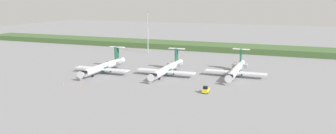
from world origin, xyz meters
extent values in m
plane|color=gray|center=(0.00, 30.00, 0.00)|extent=(500.00, 500.00, 0.00)
cube|color=#426033|center=(0.00, 76.02, 1.58)|extent=(320.00, 20.00, 3.15)
cylinder|color=silver|center=(-24.88, 1.01, 2.45)|extent=(2.70, 24.00, 2.70)
cone|color=silver|center=(-24.88, -12.49, 2.45)|extent=(2.70, 3.00, 2.70)
cone|color=silver|center=(-24.88, 15.01, 2.45)|extent=(2.30, 4.00, 2.29)
cube|color=black|center=(-24.88, -10.59, 2.92)|extent=(2.02, 1.80, 0.90)
cylinder|color=#195138|center=(-24.88, 1.01, 2.30)|extent=(2.76, 3.60, 2.76)
cube|color=silver|center=(-30.78, 0.01, 1.84)|extent=(11.00, 3.20, 0.36)
cube|color=silver|center=(-18.97, 0.01, 1.84)|extent=(11.00, 3.20, 0.36)
cube|color=#195138|center=(-24.88, 12.01, 6.40)|extent=(0.36, 3.20, 5.20)
cube|color=silver|center=(-24.88, 12.31, 8.80)|extent=(6.80, 1.80, 0.24)
cylinder|color=gray|center=(-27.13, 10.21, 2.65)|extent=(1.50, 3.40, 1.50)
cylinder|color=gray|center=(-22.63, 10.21, 2.65)|extent=(1.50, 3.40, 1.50)
cylinder|color=gray|center=(-24.88, -6.43, 1.00)|extent=(0.20, 0.20, 0.65)
cylinder|color=black|center=(-24.88, -6.43, 0.45)|extent=(0.30, 0.90, 0.90)
cylinder|color=black|center=(-26.78, 3.41, 0.45)|extent=(0.35, 0.90, 0.90)
cylinder|color=black|center=(-22.98, 3.41, 0.45)|extent=(0.35, 0.90, 0.90)
cylinder|color=silver|center=(0.06, 5.94, 2.45)|extent=(2.70, 24.00, 2.70)
cone|color=silver|center=(0.06, -7.56, 2.45)|extent=(2.70, 3.00, 2.70)
cone|color=silver|center=(0.06, 19.94, 2.45)|extent=(2.29, 4.00, 2.29)
cube|color=black|center=(0.06, -5.66, 2.92)|extent=(2.03, 1.80, 0.90)
cylinder|color=#195138|center=(0.06, 5.94, 2.30)|extent=(2.76, 3.60, 2.76)
cube|color=silver|center=(-5.84, 4.94, 1.84)|extent=(11.00, 3.20, 0.36)
cube|color=silver|center=(5.97, 4.94, 1.84)|extent=(11.00, 3.20, 0.36)
cube|color=#195138|center=(0.06, 16.94, 6.40)|extent=(0.36, 3.20, 5.20)
cube|color=silver|center=(0.06, 17.24, 8.80)|extent=(6.80, 1.80, 0.24)
cylinder|color=gray|center=(-2.19, 15.14, 2.65)|extent=(1.50, 3.40, 1.50)
cylinder|color=gray|center=(2.31, 15.14, 2.65)|extent=(1.50, 3.40, 1.50)
cylinder|color=gray|center=(0.06, -1.50, 1.00)|extent=(0.20, 0.20, 0.65)
cylinder|color=black|center=(0.06, -1.50, 0.45)|extent=(0.30, 0.90, 0.90)
cylinder|color=black|center=(-1.84, 8.34, 0.45)|extent=(0.35, 0.90, 0.90)
cylinder|color=black|center=(1.96, 8.34, 0.45)|extent=(0.35, 0.90, 0.90)
cylinder|color=silver|center=(24.94, 13.63, 2.45)|extent=(2.70, 24.00, 2.70)
cone|color=silver|center=(24.94, 0.13, 2.45)|extent=(2.70, 3.00, 2.70)
cone|color=silver|center=(24.94, 27.63, 2.45)|extent=(2.30, 4.00, 2.29)
cube|color=black|center=(24.94, 2.03, 2.92)|extent=(2.02, 1.80, 0.90)
cylinder|color=#195138|center=(24.94, 13.63, 2.30)|extent=(2.76, 3.60, 2.76)
cube|color=silver|center=(19.04, 12.63, 1.84)|extent=(11.00, 3.20, 0.36)
cube|color=silver|center=(30.85, 12.63, 1.84)|extent=(11.00, 3.20, 0.36)
cube|color=#195138|center=(24.94, 24.63, 6.40)|extent=(0.36, 3.20, 5.20)
cube|color=silver|center=(24.94, 24.93, 8.80)|extent=(6.80, 1.80, 0.24)
cylinder|color=gray|center=(22.69, 22.83, 2.65)|extent=(1.50, 3.40, 1.50)
cylinder|color=gray|center=(27.19, 22.83, 2.65)|extent=(1.50, 3.40, 1.50)
cylinder|color=gray|center=(24.94, 6.19, 1.00)|extent=(0.20, 0.20, 0.65)
cylinder|color=black|center=(24.94, 6.19, 0.45)|extent=(0.30, 0.90, 0.90)
cylinder|color=black|center=(23.04, 16.03, 0.45)|extent=(0.35, 0.90, 0.90)
cylinder|color=black|center=(26.84, 16.03, 0.45)|extent=(0.35, 0.90, 0.90)
cylinder|color=#B2B2B7|center=(-28.65, 52.27, 7.05)|extent=(0.50, 0.50, 14.09)
cylinder|color=#B2B2B7|center=(-28.65, 52.27, 17.88)|extent=(0.28, 0.28, 7.59)
cube|color=#B2B2B7|center=(-28.65, 52.27, 14.49)|extent=(4.40, 0.20, 0.20)
sphere|color=red|center=(-28.65, 52.27, 21.93)|extent=(0.50, 0.50, 0.50)
cube|color=yellow|center=(19.92, -11.86, 0.85)|extent=(1.70, 3.20, 1.10)
cube|color=black|center=(19.92, -12.42, 1.85)|extent=(1.36, 1.10, 0.90)
cylinder|color=black|center=(19.17, -12.82, 0.30)|extent=(0.22, 0.60, 0.60)
cylinder|color=black|center=(20.67, -12.82, 0.30)|extent=(0.22, 0.60, 0.60)
cylinder|color=black|center=(19.17, -10.90, 0.30)|extent=(0.22, 0.60, 0.60)
cylinder|color=black|center=(20.67, -10.90, 0.30)|extent=(0.22, 0.60, 0.60)
cone|color=orange|center=(-28.04, -19.32, 0.28)|extent=(0.44, 0.44, 0.55)
cone|color=orange|center=(-24.49, -19.07, 0.28)|extent=(0.44, 0.44, 0.55)
cone|color=orange|center=(-21.43, -18.95, 0.28)|extent=(0.44, 0.44, 0.55)
camera|label=1|loc=(43.81, -107.61, 28.54)|focal=35.05mm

